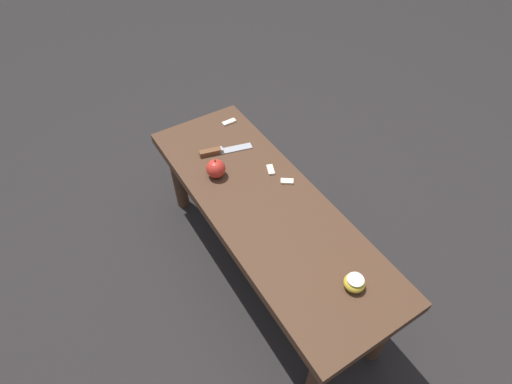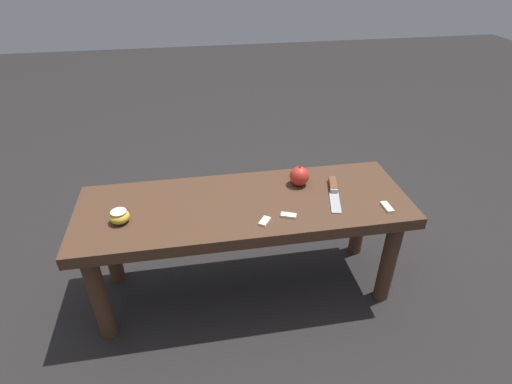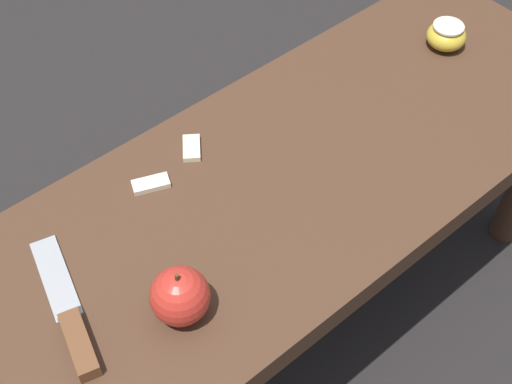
{
  "view_description": "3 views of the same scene",
  "coord_description": "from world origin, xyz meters",
  "px_view_note": "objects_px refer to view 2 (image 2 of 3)",
  "views": [
    {
      "loc": [
        0.74,
        -0.5,
        1.42
      ],
      "look_at": [
        -0.04,
        -0.01,
        0.43
      ],
      "focal_mm": 28.0,
      "sensor_mm": 36.0,
      "label": 1
    },
    {
      "loc": [
        0.15,
        1.09,
        1.15
      ],
      "look_at": [
        -0.04,
        -0.01,
        0.43
      ],
      "focal_mm": 28.0,
      "sensor_mm": 36.0,
      "label": 2
    },
    {
      "loc": [
        -0.41,
        -0.45,
        1.12
      ],
      "look_at": [
        -0.04,
        -0.01,
        0.43
      ],
      "focal_mm": 50.0,
      "sensor_mm": 36.0,
      "label": 3
    }
  ],
  "objects_px": {
    "wooden_bench": "(245,217)",
    "knife": "(333,189)",
    "apple_cut": "(119,216)",
    "apple_whole": "(299,176)"
  },
  "relations": [
    {
      "from": "knife",
      "to": "apple_whole",
      "type": "bearing_deg",
      "value": -106.56
    },
    {
      "from": "apple_cut",
      "to": "apple_whole",
      "type": "bearing_deg",
      "value": -168.79
    },
    {
      "from": "knife",
      "to": "apple_whole",
      "type": "relative_size",
      "value": 2.63
    },
    {
      "from": "knife",
      "to": "apple_cut",
      "type": "distance_m",
      "value": 0.71
    },
    {
      "from": "wooden_bench",
      "to": "knife",
      "type": "height_order",
      "value": "knife"
    },
    {
      "from": "apple_whole",
      "to": "apple_cut",
      "type": "relative_size",
      "value": 1.26
    },
    {
      "from": "wooden_bench",
      "to": "apple_cut",
      "type": "relative_size",
      "value": 17.89
    },
    {
      "from": "knife",
      "to": "apple_whole",
      "type": "xyz_separation_m",
      "value": [
        0.11,
        -0.06,
        0.03
      ]
    },
    {
      "from": "knife",
      "to": "apple_cut",
      "type": "xyz_separation_m",
      "value": [
        0.71,
        0.06,
        0.01
      ]
    },
    {
      "from": "wooden_bench",
      "to": "apple_whole",
      "type": "height_order",
      "value": "apple_whole"
    }
  ]
}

